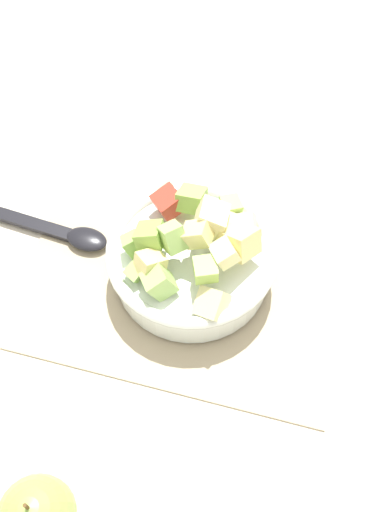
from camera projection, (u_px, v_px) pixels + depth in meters
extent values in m
plane|color=silver|center=(183.00, 279.00, 0.76)|extent=(2.40, 2.40, 0.00)
cube|color=tan|center=(183.00, 278.00, 0.76)|extent=(0.41, 0.30, 0.01)
cylinder|color=white|center=(192.00, 263.00, 0.73)|extent=(0.19, 0.19, 0.05)
torus|color=white|center=(192.00, 251.00, 0.71)|extent=(0.21, 0.21, 0.02)
cube|color=beige|center=(225.00, 253.00, 0.66)|extent=(0.04, 0.04, 0.03)
cube|color=#9EC656|center=(191.00, 199.00, 0.72)|extent=(0.04, 0.04, 0.04)
cube|color=#A3CC6B|center=(230.00, 209.00, 0.73)|extent=(0.04, 0.03, 0.03)
cube|color=#A3CC6B|center=(173.00, 237.00, 0.67)|extent=(0.04, 0.04, 0.04)
cube|color=#E5D684|center=(239.00, 241.00, 0.68)|extent=(0.06, 0.06, 0.05)
cube|color=#A3CC6B|center=(159.00, 282.00, 0.67)|extent=(0.05, 0.04, 0.04)
cube|color=#9EC656|center=(205.00, 269.00, 0.66)|extent=(0.03, 0.04, 0.02)
cube|color=#E5D684|center=(150.00, 264.00, 0.67)|extent=(0.04, 0.05, 0.04)
cube|color=beige|center=(211.00, 218.00, 0.68)|extent=(0.04, 0.04, 0.04)
cube|color=beige|center=(212.00, 304.00, 0.66)|extent=(0.04, 0.05, 0.05)
cube|color=#93C160|center=(134.00, 244.00, 0.69)|extent=(0.04, 0.03, 0.04)
cube|color=#BC3828|center=(169.00, 202.00, 0.72)|extent=(0.05, 0.05, 0.04)
cube|color=#A3CC6B|center=(135.00, 272.00, 0.68)|extent=(0.02, 0.03, 0.03)
cube|color=#8CB74C|center=(150.00, 235.00, 0.68)|extent=(0.04, 0.04, 0.04)
cube|color=beige|center=(244.00, 224.00, 0.72)|extent=(0.04, 0.04, 0.04)
cube|color=#E5D684|center=(197.00, 236.00, 0.66)|extent=(0.04, 0.03, 0.04)
cube|color=#E5D684|center=(236.00, 227.00, 0.70)|extent=(0.03, 0.03, 0.02)
ellipsoid|color=black|center=(87.00, 239.00, 0.78)|extent=(0.06, 0.04, 0.01)
cube|color=black|center=(11.00, 217.00, 0.80)|extent=(0.19, 0.04, 0.01)
cylinder|color=brown|center=(26.00, 506.00, 0.53)|extent=(0.00, 0.00, 0.01)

